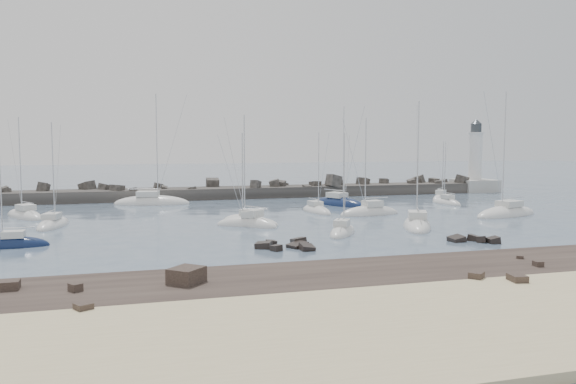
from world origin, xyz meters
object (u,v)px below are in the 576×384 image
object	(u,v)px
sailboat_3	(53,225)
sailboat_10	(446,203)
sailboat_12	(441,199)
sailboat_5	(248,224)
sailboat_8	(339,204)
lighthouse	(475,175)
sailboat_7	(417,226)
sailboat_9	(370,214)
sailboat_2	(10,246)
sailboat_1	(25,216)
sailboat_13	(342,233)
sailboat_4	(152,203)
sailboat_14	(249,224)
sailboat_6	(316,211)
sailboat_11	(506,215)

from	to	relation	value
sailboat_3	sailboat_10	distance (m)	55.73
sailboat_12	sailboat_5	bearing A→B (deg)	-151.06
sailboat_5	sailboat_8	size ratio (longest dim) A/B	0.72
lighthouse	sailboat_8	distance (m)	37.47
sailboat_3	sailboat_10	world-z (taller)	sailboat_3
sailboat_7	sailboat_9	size ratio (longest dim) A/B	1.10
sailboat_2	sailboat_1	bearing A→B (deg)	96.22
sailboat_13	sailboat_8	bearing A→B (deg)	69.82
sailboat_4	sailboat_12	xyz separation A→B (m)	(46.44, -5.39, -0.00)
sailboat_1	sailboat_14	bearing A→B (deg)	-28.42
sailboat_7	sailboat_13	size ratio (longest dim) A/B	1.35
sailboat_1	sailboat_8	distance (m)	43.08
sailboat_5	sailboat_6	bearing A→B (deg)	40.10
sailboat_2	sailboat_6	bearing A→B (deg)	25.67
sailboat_5	sailboat_12	size ratio (longest dim) A/B	1.09
sailboat_1	sailboat_7	world-z (taller)	sailboat_7
lighthouse	sailboat_8	world-z (taller)	sailboat_8
sailboat_7	sailboat_4	bearing A→B (deg)	130.26
sailboat_8	sailboat_10	size ratio (longest dim) A/B	1.53
lighthouse	sailboat_9	xyz separation A→B (m)	(-34.18, -27.48, -2.93)
lighthouse	sailboat_9	bearing A→B (deg)	-141.20
sailboat_5	sailboat_11	distance (m)	33.75
sailboat_1	sailboat_8	xyz separation A→B (m)	(43.01, 2.46, 0.01)
sailboat_5	sailboat_7	size ratio (longest dim) A/B	0.76
sailboat_3	sailboat_4	size ratio (longest dim) A/B	0.70
lighthouse	sailboat_14	xyz separation A→B (m)	(-51.13, -32.10, -2.94)
sailboat_1	sailboat_4	size ratio (longest dim) A/B	0.75
sailboat_6	sailboat_12	size ratio (longest dim) A/B	1.11
sailboat_2	sailboat_11	size ratio (longest dim) A/B	0.63
sailboat_3	sailboat_12	distance (m)	59.85
sailboat_4	sailboat_14	size ratio (longest dim) A/B	1.33
sailboat_5	sailboat_13	size ratio (longest dim) A/B	1.02
lighthouse	sailboat_2	distance (m)	84.51
sailboat_9	sailboat_11	xyz separation A→B (m)	(16.55, -5.59, -0.01)
sailboat_4	sailboat_11	xyz separation A→B (m)	(43.38, -26.22, -0.00)
sailboat_3	sailboat_13	xyz separation A→B (m)	(29.33, -13.56, 0.00)
sailboat_9	sailboat_10	size ratio (longest dim) A/B	1.31
sailboat_8	sailboat_9	distance (m)	11.80
sailboat_1	sailboat_10	bearing A→B (deg)	-0.38
sailboat_8	sailboat_9	size ratio (longest dim) A/B	1.16
sailboat_3	sailboat_5	xyz separation A→B (m)	(21.12, -5.29, 0.01)
sailboat_1	sailboat_13	world-z (taller)	sailboat_1
sailboat_12	sailboat_13	world-z (taller)	sailboat_13
sailboat_13	sailboat_11	bearing A→B (deg)	16.98
lighthouse	sailboat_7	size ratio (longest dim) A/B	0.97
lighthouse	sailboat_14	size ratio (longest dim) A/B	1.08
lighthouse	sailboat_6	distance (m)	46.20
sailboat_12	sailboat_13	distance (m)	40.46
sailboat_4	sailboat_13	xyz separation A→B (m)	(17.84, -34.01, -0.02)
sailboat_1	sailboat_9	xyz separation A→B (m)	(42.74, -9.34, 0.02)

